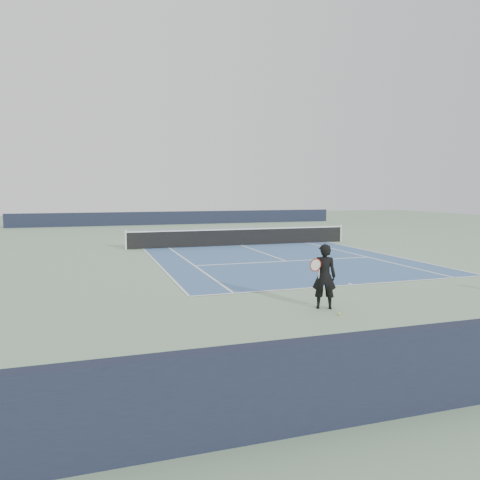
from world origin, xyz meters
name	(u,v)px	position (x,y,z in m)	size (l,w,h in m)	color
ground	(241,245)	(0.00, 0.00, 0.00)	(80.00, 80.00, 0.00)	gray
court_surface	(241,245)	(0.00, 0.00, 0.01)	(10.97, 23.77, 0.01)	#3B5D8B
tennis_net	(241,237)	(0.00, 0.00, 0.50)	(12.90, 0.10, 1.07)	silver
windscreen_far	(182,218)	(0.00, 17.88, 0.60)	(30.00, 0.25, 1.20)	black
tennis_player	(324,276)	(-2.39, -14.30, 0.86)	(0.84, 0.69, 1.72)	black
tennis_ball	(339,314)	(-2.34, -15.04, 0.03)	(0.07, 0.07, 0.07)	#C1D72C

